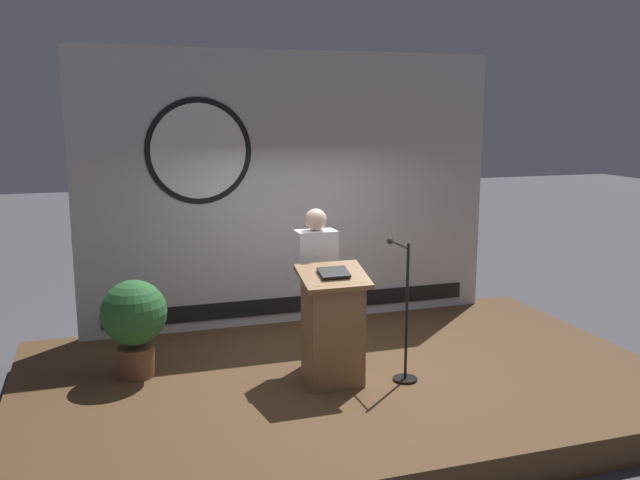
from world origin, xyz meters
TOP-DOWN VIEW (x-y plane):
  - ground_plane at (0.00, 0.00)m, footprint 40.00×40.00m
  - stage_platform at (0.00, 0.00)m, footprint 6.40×4.00m
  - banner_display at (-0.03, 1.85)m, footprint 5.12×0.12m
  - podium at (-0.19, -0.23)m, footprint 0.64×0.49m
  - speaker_person at (-0.21, 0.25)m, footprint 0.40×0.26m
  - microphone_stand at (0.50, -0.32)m, footprint 0.24×0.58m
  - potted_plant at (-1.98, 0.56)m, footprint 0.64×0.64m

SIDE VIEW (x-z plane):
  - ground_plane at x=0.00m, z-range 0.00..0.00m
  - stage_platform at x=0.00m, z-range 0.00..0.30m
  - microphone_stand at x=0.50m, z-range 0.10..1.46m
  - podium at x=-0.19m, z-range 0.28..1.43m
  - potted_plant at x=-1.98m, z-range 0.40..1.37m
  - speaker_person at x=-0.21m, z-range 0.32..1.96m
  - banner_display at x=-0.03m, z-range 0.30..3.59m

